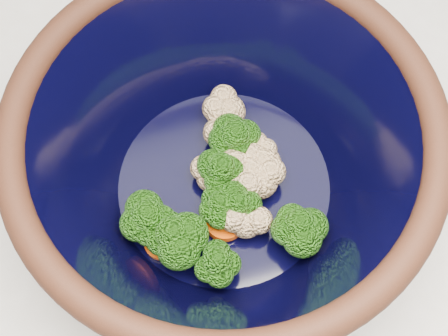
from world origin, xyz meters
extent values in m
cylinder|color=black|center=(-0.12, 0.09, 0.91)|extent=(0.20, 0.20, 0.01)
torus|color=black|center=(-0.12, 0.09, 1.04)|extent=(0.34, 0.34, 0.02)
cylinder|color=black|center=(-0.12, 0.09, 0.93)|extent=(0.19, 0.19, 0.00)
cylinder|color=#608442|center=(-0.13, 0.06, 0.94)|extent=(0.01, 0.01, 0.02)
ellipsoid|color=#2E6D14|center=(-0.13, 0.06, 0.96)|extent=(0.03, 0.03, 0.03)
cylinder|color=#608442|center=(-0.19, 0.06, 0.94)|extent=(0.01, 0.01, 0.02)
ellipsoid|color=#2E6D14|center=(-0.19, 0.06, 0.97)|extent=(0.04, 0.04, 0.04)
cylinder|color=#608442|center=(-0.17, 0.04, 0.94)|extent=(0.01, 0.01, 0.02)
ellipsoid|color=#2E6D14|center=(-0.17, 0.04, 0.97)|extent=(0.05, 0.05, 0.04)
cylinder|color=#608442|center=(-0.11, 0.06, 0.94)|extent=(0.01, 0.01, 0.02)
ellipsoid|color=#2E6D14|center=(-0.11, 0.06, 0.96)|extent=(0.04, 0.04, 0.03)
cylinder|color=#608442|center=(-0.14, 0.01, 0.94)|extent=(0.01, 0.01, 0.02)
ellipsoid|color=#2E6D14|center=(-0.14, 0.01, 0.96)|extent=(0.04, 0.04, 0.03)
cylinder|color=#608442|center=(-0.12, 0.09, 0.94)|extent=(0.01, 0.01, 0.02)
ellipsoid|color=#2E6D14|center=(-0.12, 0.09, 0.96)|extent=(0.04, 0.04, 0.03)
cylinder|color=#608442|center=(-0.10, 0.12, 0.94)|extent=(0.01, 0.01, 0.02)
ellipsoid|color=#2E6D14|center=(-0.10, 0.12, 0.97)|extent=(0.04, 0.04, 0.04)
cylinder|color=#608442|center=(-0.07, 0.02, 0.94)|extent=(0.01, 0.01, 0.02)
ellipsoid|color=#2E6D14|center=(-0.07, 0.02, 0.97)|extent=(0.04, 0.04, 0.04)
sphere|color=beige|center=(-0.08, 0.09, 0.95)|extent=(0.03, 0.03, 0.03)
sphere|color=beige|center=(-0.13, 0.09, 0.95)|extent=(0.03, 0.03, 0.03)
sphere|color=beige|center=(-0.11, 0.05, 0.95)|extent=(0.03, 0.03, 0.03)
sphere|color=beige|center=(-0.10, 0.15, 0.95)|extent=(0.03, 0.03, 0.03)
sphere|color=beige|center=(-0.12, 0.08, 0.95)|extent=(0.03, 0.03, 0.03)
sphere|color=beige|center=(-0.09, 0.10, 0.95)|extent=(0.03, 0.03, 0.03)
sphere|color=beige|center=(-0.11, 0.12, 0.95)|extent=(0.03, 0.03, 0.03)
sphere|color=beige|center=(-0.09, 0.10, 0.95)|extent=(0.03, 0.03, 0.03)
sphere|color=beige|center=(-0.09, 0.08, 0.95)|extent=(0.03, 0.03, 0.03)
cylinder|color=#DF4B09|center=(-0.13, 0.05, 0.94)|extent=(0.03, 0.03, 0.01)
cylinder|color=#DF4B09|center=(-0.12, 0.08, 0.94)|extent=(0.03, 0.03, 0.01)
cylinder|color=#DF4B09|center=(-0.12, 0.08, 0.94)|extent=(0.03, 0.03, 0.01)
cylinder|color=#DF4B09|center=(-0.11, 0.07, 0.94)|extent=(0.03, 0.03, 0.01)
cylinder|color=#DF4B09|center=(-0.18, 0.05, 0.94)|extent=(0.03, 0.03, 0.01)
cylinder|color=#DF4B09|center=(-0.12, 0.06, 0.94)|extent=(0.03, 0.03, 0.01)
camera|label=1|loc=(-0.18, -0.12, 1.44)|focal=50.00mm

